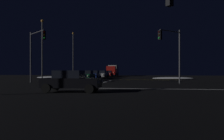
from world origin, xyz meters
The scene contains 19 objects.
ground centered at (0.00, 0.00, -0.05)m, with size 120.00×120.00×0.10m, color black.
stop_line_north centered at (0.00, 9.20, 0.00)m, with size 0.35×15.85×0.01m.
centre_line_ns centered at (0.00, 20.80, 0.00)m, with size 22.00×0.15×0.01m.
crosswalk_bar_east centered at (9.30, 0.00, 0.00)m, with size 15.85×0.40×0.01m.
snow_bank_left_curb centered at (-10.00, 22.32, 0.27)m, with size 9.35×1.50×0.54m.
snow_bank_right_curb centered at (10.00, 21.81, 0.23)m, with size 6.90×1.50×0.46m.
sedan_white centered at (-4.06, 12.32, 0.80)m, with size 2.02×4.33×1.57m.
sedan_green centered at (-3.98, 17.77, 0.80)m, with size 2.02×4.33×1.57m.
sedan_blue centered at (-4.15, 23.87, 0.80)m, with size 2.02×4.33×1.57m.
sedan_silver centered at (-3.67, 29.14, 0.80)m, with size 2.02×4.33×1.57m.
sedan_gray centered at (-4.31, 35.38, 0.80)m, with size 2.02×4.33×1.57m.
sedan_red centered at (-4.25, 41.91, 0.80)m, with size 2.02×4.33×1.57m.
box_truck centered at (-4.18, 49.37, 1.71)m, with size 2.68×8.28×3.08m.
sedan_black_crossing centered at (0.21, -3.96, 0.80)m, with size 4.33×2.02×1.57m.
traffic_signal_ne centered at (8.58, 8.58, 4.44)m, with size 2.78×2.78×6.51m.
traffic_signal_se centered at (8.53, -8.53, 4.56)m, with size 2.93×2.93×6.68m.
traffic_signal_nw centered at (-8.25, 8.25, 4.61)m, with size 3.58×3.58×6.67m.
streetlamp_left_far centered at (-10.30, 30.80, 5.65)m, with size 0.44×0.44×9.89m.
streetlamp_left_near centered at (-10.30, 14.80, 5.41)m, with size 0.44×0.44×9.42m.
Camera 1 is at (5.76, -21.44, 1.56)m, focal length 39.86 mm.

